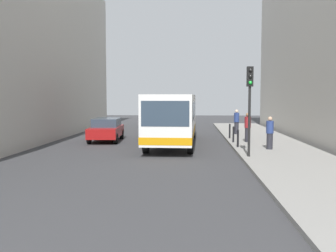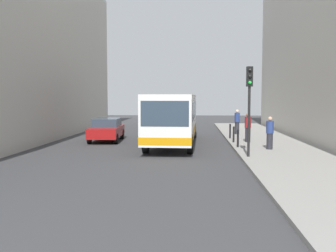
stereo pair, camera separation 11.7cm
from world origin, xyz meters
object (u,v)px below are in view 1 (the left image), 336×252
Objects in this scene: car_beside_bus at (106,129)px; bollard_far at (230,131)px; bollard_mid at (233,134)px; bollard_near at (238,138)px; pedestrian_mid_sidewalk at (248,127)px; bus at (173,116)px; traffic_light at (250,94)px; pedestrian_far_sidewalk at (237,122)px; pedestrian_near_signal at (270,133)px.

car_beside_bus is 8.11m from bollard_far.
bollard_near is at bearing -90.00° from bollard_mid.
bollard_far is at bearing 137.41° from pedestrian_mid_sidewalk.
bollard_near is at bearing 148.53° from bus.
traffic_light is 4.13m from bollard_near.
traffic_light is 2.31× the size of pedestrian_mid_sidewalk.
bollard_mid is 0.53× the size of pedestrian_far_sidewalk.
bollard_mid is 0.54× the size of pedestrian_mid_sidewalk.
bollard_far is at bearing -147.76° from bus.
pedestrian_near_signal is at bearing 151.80° from car_beside_bus.
pedestrian_far_sidewalk reaches higher than pedestrian_near_signal.
bus reaches higher than pedestrian_mid_sidewalk.
pedestrian_mid_sidewalk is at bearing 11.35° from bollard_mid.
pedestrian_near_signal reaches higher than bollard_near.
bollard_mid is 1.00× the size of bollard_far.
pedestrian_far_sidewalk reaches higher than bollard_near.
pedestrian_mid_sidewalk is at bearing 168.72° from car_beside_bus.
bus is at bearing -130.78° from pedestrian_near_signal.
pedestrian_mid_sidewalk is at bearing 82.45° from traffic_light.
bollard_near is at bearing -126.43° from pedestrian_near_signal.
bus is 4.73m from car_beside_bus.
traffic_light is at bearing -89.27° from bollard_far.
traffic_light is 4.32× the size of bollard_near.
bollard_far is 2.29m from pedestrian_mid_sidewalk.
bollard_far is (0.00, 2.25, 0.00)m from bollard_mid.
car_beside_bus is at bearing 139.17° from traffic_light.
pedestrian_mid_sidewalk is (8.93, -1.25, 0.25)m from car_beside_bus.
traffic_light is at bearing -72.79° from pedestrian_mid_sidewalk.
traffic_light is 2.40× the size of pedestrian_near_signal.
pedestrian_far_sidewalk is at bearing 75.18° from bollard_far.
traffic_light reaches higher than bollard_mid.
pedestrian_far_sidewalk is at bearing 115.72° from pedestrian_mid_sidewalk.
car_beside_bus is 9.02m from pedestrian_mid_sidewalk.
bollard_mid is at bearing -143.90° from pedestrian_mid_sidewalk.
pedestrian_far_sidewalk reaches higher than pedestrian_mid_sidewalk.
traffic_light is 2.27× the size of pedestrian_far_sidewalk.
pedestrian_mid_sidewalk is at bearing -177.61° from pedestrian_near_signal.
car_beside_bus is at bearing -163.23° from pedestrian_mid_sidewalk.
car_beside_bus is at bearing -124.55° from pedestrian_near_signal.
bollard_near is (3.63, -2.34, -1.10)m from bus.
bollard_near is at bearing -84.93° from pedestrian_mid_sidewalk.
car_beside_bus is 4.73× the size of bollard_far.
bollard_mid is at bearing 16.68° from pedestrian_far_sidewalk.
bollard_far is at bearing -173.29° from pedestrian_near_signal.
pedestrian_near_signal is (1.55, -5.29, 0.38)m from bollard_far.
pedestrian_far_sidewalk reaches higher than bollard_mid.
pedestrian_near_signal is 3.28m from pedestrian_mid_sidewalk.
bus is 11.66× the size of bollard_near.
pedestrian_near_signal is at bearing 150.28° from bus.
bollard_far is at bearing 90.00° from bollard_near.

